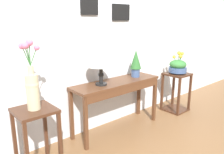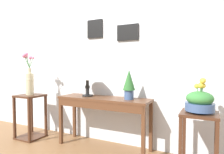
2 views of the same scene
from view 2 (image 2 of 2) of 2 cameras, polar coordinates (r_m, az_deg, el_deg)
The scene contains 8 objects.
back_wall_with_art at distance 3.16m, azimuth -2.30°, elevation 6.94°, with size 9.00×0.13×2.80m.
console_table at distance 2.85m, azimuth -2.71°, elevation -8.01°, with size 1.37×0.40×0.74m.
table_lamp at distance 2.97m, azimuth -7.17°, elevation 0.74°, with size 0.37×0.37×0.44m.
potted_plant_on_console at distance 2.67m, azimuth 4.95°, elevation -1.77°, with size 0.17×0.17×0.41m.
pedestal_stand_left at distance 3.59m, azimuth -22.57°, elevation -10.50°, with size 0.39×0.39×0.72m.
flower_vase_tall_left at distance 3.50m, azimuth -22.84°, elevation -0.64°, with size 0.18×0.18×0.69m.
pedestal_stand_right at distance 2.47m, azimuth 23.87°, elevation -17.17°, with size 0.39×0.39×0.68m.
planter_bowl_wide_right at distance 2.35m, azimuth 24.12°, elevation -6.38°, with size 0.31×0.31×0.38m.
Camera 2 is at (1.53, -1.34, 1.18)m, focal length 31.51 mm.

